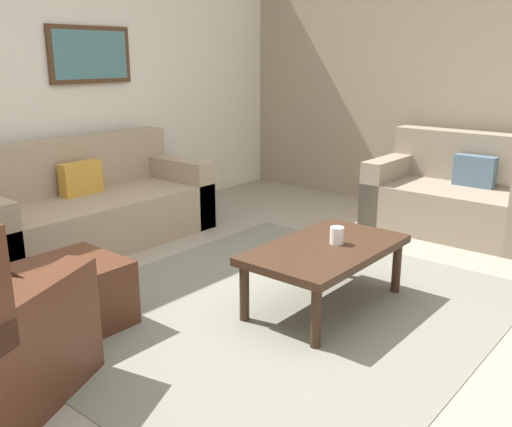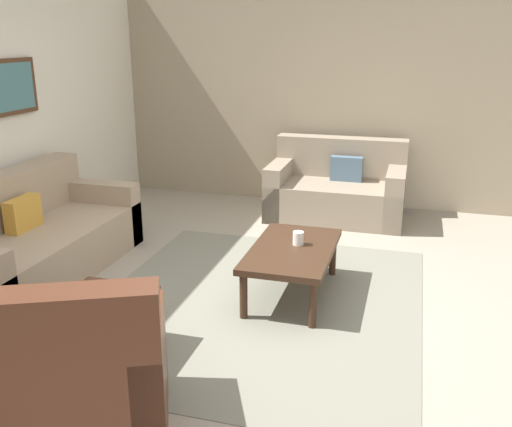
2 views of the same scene
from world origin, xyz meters
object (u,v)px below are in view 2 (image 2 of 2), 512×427
Objects in this scene: armchair_leather at (87,386)px; framed_artwork at (4,88)px; couch_main at (28,243)px; coffee_table at (292,254)px; ottoman at (105,326)px; couch_loveseat at (337,191)px; cup at (298,238)px.

framed_artwork is (2.20, 2.07, 1.27)m from armchair_leather.
couch_main is 1.90× the size of coffee_table.
ottoman is at bearing -126.37° from couch_main.
couch_main reaches higher than ottoman.
framed_artwork reaches higher than couch_main.
coffee_table is (1.20, -1.00, 0.16)m from ottoman.
couch_loveseat is 1.43× the size of armchair_leather.
framed_artwork is (-1.97, 2.78, 1.27)m from couch_loveseat.
coffee_table is at bearing 178.63° from couch_loveseat.
couch_loveseat is at bearing -54.65° from framed_artwork.
framed_artwork reaches higher than couch_loveseat.
couch_loveseat reaches higher than ottoman.
cup is at bearing -20.49° from coffee_table.
cup is (0.31, -2.33, 0.17)m from couch_main.
framed_artwork is at bearing 41.41° from couch_main.
framed_artwork is (1.44, 1.73, 1.37)m from ottoman.
cup is at bearing -38.79° from ottoman.
cup is 0.13× the size of framed_artwork.
coffee_table is at bearing 159.51° from cup.
armchair_leather is at bearing -136.15° from couch_main.
coffee_table is (1.95, -0.65, 0.05)m from armchair_leather.
couch_loveseat is 2.14m from cup.
couch_main is 19.07× the size of cup.
coffee_table reaches higher than ottoman.
couch_main is 2.36m from cup.
armchair_leather is at bearing 161.46° from coffee_table.
armchair_leather is 0.83m from ottoman.
couch_main is at bearing 53.63° from ottoman.
couch_main is 2.32m from coffee_table.
couch_main is at bearing -138.59° from framed_artwork.
couch_loveseat is at bearing -43.87° from couch_main.
couch_loveseat is 1.80× the size of framed_artwork.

